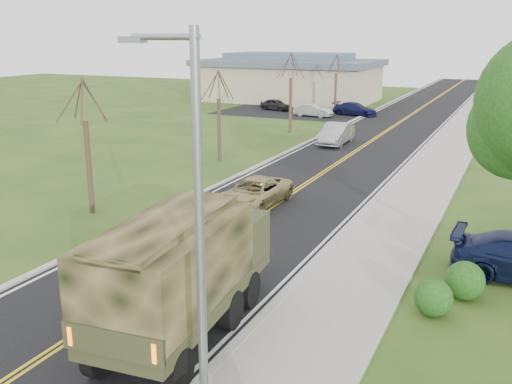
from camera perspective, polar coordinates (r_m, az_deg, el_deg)
The scene contains 17 objects.
ground at distance 15.85m, azimuth -20.55°, elevation -15.25°, with size 160.00×160.00×0.00m, color #254517.
road at distance 50.85m, azimuth 13.37°, elevation 6.25°, with size 8.00×120.00×0.01m, color black.
curb_right at distance 50.16m, azimuth 18.02°, elevation 5.85°, with size 0.30×120.00×0.12m, color #9E998E.
sidewalk_right at distance 49.98m, azimuth 20.01°, elevation 5.63°, with size 3.20×120.00×0.10m, color #9E998E.
curb_left at distance 51.84m, azimuth 8.86°, elevation 6.70°, with size 0.30×120.00×0.10m, color #9E998E.
street_light at distance 10.76m, azimuth -6.13°, elevation -3.09°, with size 1.65×0.22×8.00m.
bare_tree_a at distance 26.33m, azimuth -16.44°, elevation 3.45°, with size 1.93×2.26×6.08m.
bare_tree_b at distance 36.04m, azimuth -3.72°, elevation 6.93°, with size 1.83×2.14×5.73m.
bare_tree_c at distance 46.78m, azimuth 3.47°, elevation 9.29°, with size 2.04×2.39×6.42m.
bare_tree_d at distance 58.06m, azimuth 7.96°, elevation 10.16°, with size 1.88×2.20×5.91m.
commercial_building at distance 70.43m, azimuth 3.35°, elevation 11.31°, with size 25.50×21.50×5.65m.
military_truck at distance 15.11m, azimuth -7.42°, elevation -7.40°, with size 3.05×7.18×3.48m.
suv_champagne at distance 26.77m, azimuth -0.15°, elevation -0.05°, with size 2.17×4.71×1.31m, color tan.
sedan_silver at distance 42.46m, azimuth 8.00°, elevation 5.79°, with size 1.63×4.68×1.54m, color #A5A5A9.
lot_car_dark at distance 61.12m, azimuth 2.01°, elevation 8.73°, with size 1.43×3.55×1.21m, color black.
lot_car_silver at distance 56.61m, azimuth 5.76°, elevation 8.14°, with size 1.33×3.81×1.26m, color #BBBBC0.
lot_car_navy at distance 58.00m, azimuth 9.89°, elevation 8.18°, with size 1.80×4.42×1.28m, color #10123A.
Camera 1 is at (10.26, -9.18, 7.85)m, focal length 40.00 mm.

